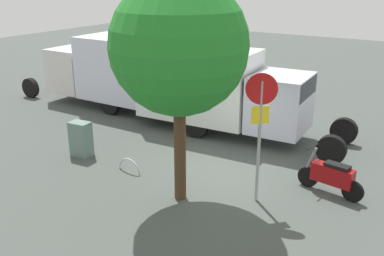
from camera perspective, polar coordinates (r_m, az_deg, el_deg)
ground_plane at (r=12.83m, az=3.77°, el=-5.79°), size 60.00×60.00×0.00m
box_truck_near at (r=15.57m, az=3.96°, el=5.19°), size 7.70×2.57×2.96m
box_truck_far at (r=18.87m, az=-10.07°, el=7.59°), size 7.99×2.21×3.03m
motorcycle at (r=11.95m, az=17.79°, el=-5.99°), size 1.80×0.64×1.20m
stop_sign at (r=10.56m, az=8.90°, el=1.27°), size 0.71×0.33×3.32m
street_tree at (r=10.17m, az=-1.72°, el=10.54°), size 3.25×3.25×5.54m
utility_cabinet at (r=14.17m, az=-14.31°, el=-1.40°), size 0.68×0.48×1.12m
bike_rack_hoop at (r=12.96m, az=-8.16°, el=-5.68°), size 0.85×0.12×0.85m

